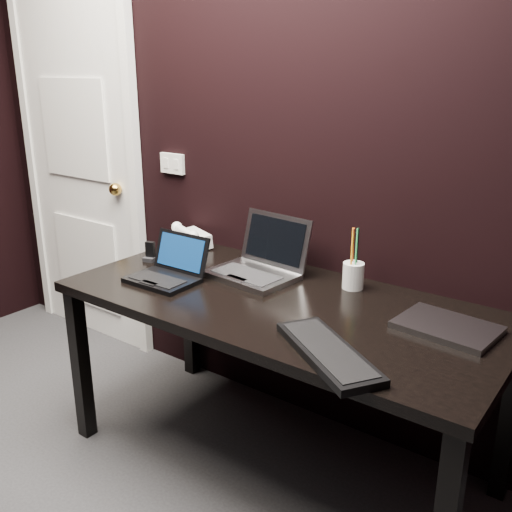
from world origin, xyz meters
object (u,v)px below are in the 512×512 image
Objects in this scene: closed_laptop at (447,327)px; mobile_phone at (150,254)px; door at (81,165)px; desk_phone at (187,239)px; desk at (279,318)px; silver_laptop at (258,265)px; netbook at (167,272)px; ext_keyboard at (328,352)px; pen_cup at (353,274)px.

closed_laptop is 1.34m from mobile_phone.
desk_phone is at bearing -6.42° from door.
silver_laptop is at bearing 143.43° from desk.
closed_laptop is 1.33× the size of desk_phone.
desk is at bearing -12.82° from door.
ext_keyboard is (0.86, -0.18, -0.02)m from netbook.
desk_phone is at bearing 179.83° from pen_cup.
ext_keyboard is at bearing -120.05° from closed_laptop.
pen_cup is (0.39, 0.11, 0.01)m from silver_laptop.
desk_phone is at bearing 159.59° from desk.
pen_cup is at bearing -3.33° from door.
ext_keyboard is 1.84× the size of pen_cup.
desk is 6.04× the size of netbook.
silver_laptop is (1.43, -0.21, -0.26)m from door.
mobile_phone is (-1.10, 0.31, 0.02)m from ext_keyboard.
door is 1.02m from mobile_phone.
door reaches higher than netbook.
door is at bearing 173.58° from desk_phone.
mobile_phone reaches higher than desk.
desk_phone reaches higher than closed_laptop.
door is 4.66× the size of ext_keyboard.
netbook is 0.74× the size of silver_laptop.
netbook is 0.83× the size of closed_laptop.
pen_cup reaches higher than netbook.
netbook is 1.13× the size of pen_cup.
pen_cup is (0.90, -0.00, 0.01)m from desk_phone.
door reaches higher than desk.
mobile_phone is at bearing -165.18° from silver_laptop.
desk is 0.74m from mobile_phone.
mobile_phone is at bearing -164.92° from pen_cup.
desk is at bearing 12.36° from netbook.
desk_phone is (-0.73, 0.27, 0.12)m from desk.
desk is 6.82× the size of pen_cup.
closed_laptop is (0.23, 0.40, -0.00)m from ext_keyboard.
desk is 0.51m from netbook.
desk is (1.65, -0.38, -0.38)m from door.
netbook is at bearing -22.50° from door.
netbook is 0.45m from desk_phone.
mobile_phone is (-0.73, 0.03, 0.11)m from desk.
desk_phone reaches higher than ext_keyboard.
mobile_phone reaches higher than closed_laptop.
mobile_phone is (-0.24, 0.13, -0.00)m from netbook.
mobile_phone is (0.92, -0.35, -0.27)m from door.
closed_laptop is at bearing 10.50° from desk.
door is 24.12× the size of mobile_phone.
silver_laptop is 1.49× the size of desk_phone.
desk_phone reaches higher than desk.
netbook is 1.11m from closed_laptop.
closed_laptop is 3.83× the size of mobile_phone.
ext_keyboard is at bearing -69.94° from pen_cup.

